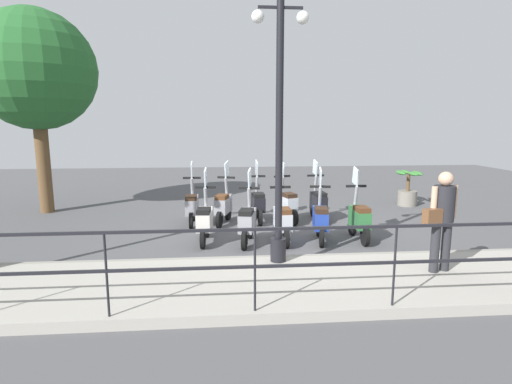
{
  "coord_description": "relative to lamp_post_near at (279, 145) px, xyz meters",
  "views": [
    {
      "loc": [
        -8.86,
        1.27,
        2.46
      ],
      "look_at": [
        0.2,
        0.5,
        0.9
      ],
      "focal_mm": 28.0,
      "sensor_mm": 36.0,
      "label": 1
    }
  ],
  "objects": [
    {
      "name": "ground_plane",
      "position": [
        2.4,
        -0.34,
        -2.12
      ],
      "size": [
        28.0,
        28.0,
        0.0
      ],
      "primitive_type": "plane",
      "color": "#4C4C4F"
    },
    {
      "name": "promenade_walkway",
      "position": [
        -0.75,
        -0.34,
        -2.05
      ],
      "size": [
        2.2,
        20.0,
        0.15
      ],
      "color": "#A39E93",
      "rests_on": "ground_plane"
    },
    {
      "name": "fence_railing",
      "position": [
        -1.8,
        -0.34,
        -1.21
      ],
      "size": [
        0.04,
        16.03,
        1.07
      ],
      "color": "black",
      "rests_on": "promenade_walkway"
    },
    {
      "name": "lamp_post_near",
      "position": [
        0.0,
        0.0,
        0.0
      ],
      "size": [
        0.26,
        0.9,
        4.44
      ],
      "color": "black",
      "rests_on": "promenade_walkway"
    },
    {
      "name": "pedestrian_with_bag",
      "position": [
        -0.7,
        -2.46,
        -1.05
      ],
      "size": [
        0.42,
        0.63,
        1.59
      ],
      "rotation": [
        0.0,
        0.0,
        0.27
      ],
      "color": "#28282D",
      "rests_on": "promenade_walkway"
    },
    {
      "name": "tree_large",
      "position": [
        4.98,
        5.85,
        1.72
      ],
      "size": [
        3.16,
        3.16,
        5.45
      ],
      "color": "brown",
      "rests_on": "ground_plane"
    },
    {
      "name": "potted_palm",
      "position": [
        5.01,
        -4.66,
        -1.68
      ],
      "size": [
        1.06,
        0.66,
        1.05
      ],
      "color": "slate",
      "rests_on": "ground_plane"
    },
    {
      "name": "scooter_near_0",
      "position": [
        1.56,
        -1.95,
        -1.64
      ],
      "size": [
        1.23,
        0.44,
        1.54
      ],
      "rotation": [
        0.0,
        0.0,
        -0.01
      ],
      "color": "black",
      "rests_on": "ground_plane"
    },
    {
      "name": "scooter_near_1",
      "position": [
        1.55,
        -1.11,
        -1.64
      ],
      "size": [
        1.23,
        0.47,
        1.54
      ],
      "rotation": [
        0.0,
        0.0,
        -0.16
      ],
      "color": "black",
      "rests_on": "ground_plane"
    },
    {
      "name": "scooter_near_2",
      "position": [
        1.56,
        -0.31,
        -1.64
      ],
      "size": [
        1.23,
        0.44,
        1.54
      ],
      "rotation": [
        0.0,
        0.0,
        0.04
      ],
      "color": "black",
      "rests_on": "ground_plane"
    },
    {
      "name": "scooter_near_3",
      "position": [
        1.5,
        0.43,
        -1.64
      ],
      "size": [
        1.22,
        0.49,
        1.54
      ],
      "rotation": [
        0.0,
        0.0,
        -0.21
      ],
      "color": "black",
      "rests_on": "ground_plane"
    },
    {
      "name": "scooter_near_4",
      "position": [
        1.67,
        1.31,
        -1.64
      ],
      "size": [
        1.23,
        0.44,
        1.54
      ],
      "rotation": [
        0.0,
        0.0,
        -0.07
      ],
      "color": "black",
      "rests_on": "ground_plane"
    },
    {
      "name": "scooter_far_0",
      "position": [
        3.39,
        -1.51,
        -1.64
      ],
      "size": [
        1.23,
        0.44,
        1.54
      ],
      "rotation": [
        0.0,
        0.0,
        0.06
      ],
      "color": "black",
      "rests_on": "ground_plane"
    },
    {
      "name": "scooter_far_1",
      "position": [
        3.31,
        -0.68,
        -1.64
      ],
      "size": [
        1.2,
        0.54,
        1.54
      ],
      "rotation": [
        0.0,
        0.0,
        0.29
      ],
      "color": "black",
      "rests_on": "ground_plane"
    },
    {
      "name": "scooter_far_2",
      "position": [
        3.37,
        0.04,
        -1.64
      ],
      "size": [
        1.23,
        0.44,
        1.54
      ],
      "rotation": [
        0.0,
        0.0,
        0.04
      ],
      "color": "black",
      "rests_on": "ground_plane"
    },
    {
      "name": "scooter_far_3",
      "position": [
        3.21,
        0.91,
        -1.64
      ],
      "size": [
        1.21,
        0.53,
        1.54
      ],
      "rotation": [
        0.0,
        0.0,
        -0.28
      ],
      "color": "black",
      "rests_on": "ground_plane"
    },
    {
      "name": "scooter_far_4",
      "position": [
        3.19,
        1.68,
        -1.64
      ],
      "size": [
        1.23,
        0.44,
        1.54
      ],
      "rotation": [
        0.0,
        0.0,
        0.01
      ],
      "color": "black",
      "rests_on": "ground_plane"
    }
  ]
}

